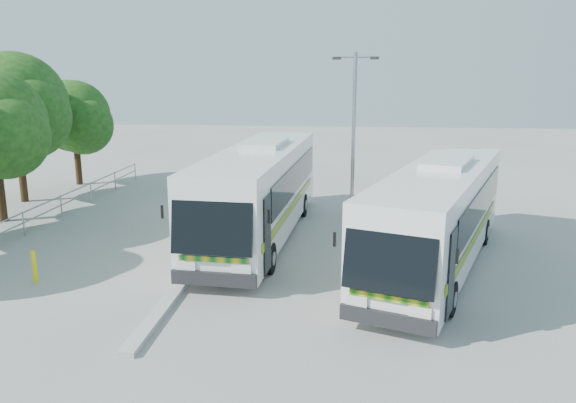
# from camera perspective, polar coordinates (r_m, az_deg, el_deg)

# --- Properties ---
(ground) EXTENTS (100.00, 100.00, 0.00)m
(ground) POSITION_cam_1_polar(r_m,az_deg,el_deg) (18.46, -2.48, -7.09)
(ground) COLOR #A2A29D
(ground) RESTS_ON ground
(kerb_divider) EXTENTS (0.40, 16.00, 0.15)m
(kerb_divider) POSITION_cam_1_polar(r_m,az_deg,el_deg) (20.72, -8.00, -4.71)
(kerb_divider) COLOR #B2B2AD
(kerb_divider) RESTS_ON ground
(railing) EXTENTS (0.06, 22.00, 1.00)m
(railing) POSITION_cam_1_polar(r_m,az_deg,el_deg) (25.22, -24.18, -0.97)
(railing) COLOR gray
(railing) RESTS_ON ground
(tree_far_d) EXTENTS (5.62, 5.30, 7.33)m
(tree_far_d) POSITION_cam_1_polar(r_m,az_deg,el_deg) (30.45, -25.89, 8.87)
(tree_far_d) COLOR #382314
(tree_far_d) RESTS_ON ground
(tree_far_e) EXTENTS (4.54, 4.28, 5.92)m
(tree_far_e) POSITION_cam_1_polar(r_m,az_deg,el_deg) (34.11, -20.81, 8.07)
(tree_far_e) COLOR #382314
(tree_far_e) RESTS_ON ground
(coach_main) EXTENTS (3.40, 12.71, 3.49)m
(coach_main) POSITION_cam_1_polar(r_m,az_deg,el_deg) (21.71, -2.87, 1.23)
(coach_main) COLOR silver
(coach_main) RESTS_ON ground
(coach_adjacent) EXTENTS (6.26, 11.98, 3.30)m
(coach_adjacent) POSITION_cam_1_polar(r_m,az_deg,el_deg) (18.98, 15.06, -1.26)
(coach_adjacent) COLOR silver
(coach_adjacent) RESTS_ON ground
(lamppost) EXTENTS (1.72, 0.44, 7.06)m
(lamppost) POSITION_cam_1_polar(r_m,az_deg,el_deg) (21.70, 6.67, 6.47)
(lamppost) COLOR #93969B
(lamppost) RESTS_ON ground
(bollard) EXTENTS (0.15, 0.15, 1.02)m
(bollard) POSITION_cam_1_polar(r_m,az_deg,el_deg) (19.03, -24.37, -6.04)
(bollard) COLOR yellow
(bollard) RESTS_ON ground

